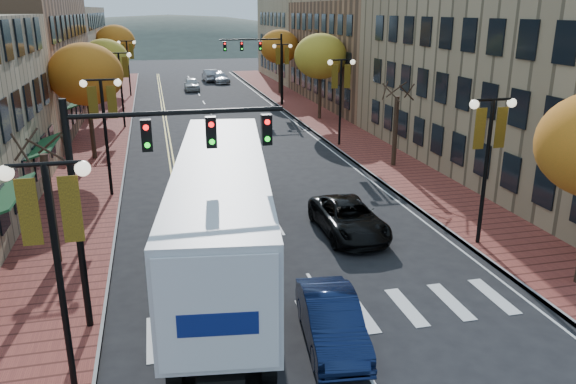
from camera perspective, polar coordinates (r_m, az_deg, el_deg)
ground at (r=16.64m, az=6.80°, el=-15.86°), size 200.00×200.00×0.00m
sidewalk_left at (r=46.48m, az=-18.14°, el=5.78°), size 4.00×85.00×0.15m
sidewalk_right at (r=48.38m, az=3.71°, el=7.09°), size 4.00×85.00×0.15m
building_left_far at (r=74.99m, az=-23.23°, el=13.22°), size 12.00×26.00×9.50m
building_right_near at (r=37.29m, az=26.50°, el=13.55°), size 15.00×28.00×15.00m
building_right_mid at (r=59.87m, az=10.05°, el=13.73°), size 15.00×24.00×10.00m
building_right_far at (r=80.49m, az=3.73°, el=15.36°), size 15.00×20.00×11.00m
tree_left_a at (r=22.39m, az=-22.92°, el=-1.65°), size 0.28×0.28×4.20m
tree_left_b at (r=37.30m, az=-19.86°, el=11.16°), size 4.48×4.48×7.21m
tree_left_c at (r=53.20m, az=-18.12°, el=12.68°), size 4.16×4.16×6.69m
tree_left_d at (r=71.09m, az=-17.16°, el=14.36°), size 4.61×4.61×7.42m
tree_right_b at (r=34.64m, az=10.83°, el=6.08°), size 0.28×0.28×4.20m
tree_right_c at (r=49.09m, az=3.32°, el=13.59°), size 4.48×4.48×7.21m
tree_right_d at (r=64.55m, az=-0.87°, el=14.55°), size 4.35×4.35×7.00m
lamp_left_a at (r=14.03m, az=-22.70°, el=-4.12°), size 1.96×0.36×6.05m
lamp_left_b at (r=29.41m, az=-18.21°, el=7.46°), size 1.96×0.36×6.05m
lamp_left_c at (r=47.21m, az=-16.68°, el=11.30°), size 1.96×0.36×6.05m
lamp_left_d at (r=65.12m, az=-15.98°, el=13.03°), size 1.96×0.36×6.05m
lamp_right_a at (r=23.20m, az=19.71°, el=4.66°), size 1.96×0.36×6.05m
lamp_right_b at (r=39.27m, az=5.39°, el=10.73°), size 1.96×0.36×6.05m
lamp_right_c at (r=56.51m, az=-0.58°, el=13.03°), size 1.96×0.36×6.05m
traffic_mast_near at (r=16.47m, az=-14.53°, el=2.23°), size 6.10×0.35×7.00m
traffic_mast_far at (r=56.05m, az=-2.65°, el=13.62°), size 6.10×0.34×7.00m
semi_truck at (r=20.76m, az=-6.65°, el=-0.69°), size 5.26×18.17×4.49m
navy_sedan at (r=16.63m, az=4.45°, el=-12.86°), size 2.00×4.53×1.45m
black_suv at (r=24.23m, az=6.17°, el=-2.66°), size 2.42×5.22×1.45m
car_far_white at (r=69.23m, az=-9.74°, el=10.76°), size 1.86×4.44×1.50m
car_far_silver at (r=75.79m, az=-6.92°, el=11.44°), size 2.40×4.86×1.36m
car_far_oncoming at (r=77.82m, az=-7.92°, el=11.66°), size 1.96×4.90×1.58m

